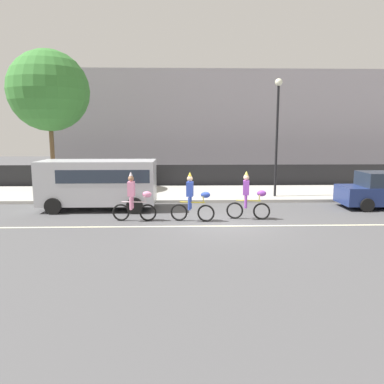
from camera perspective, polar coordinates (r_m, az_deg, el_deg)
The scene contains 11 objects.
ground_plane at distance 14.30m, azimuth 4.77°, elevation -4.70°, with size 80.00×80.00×0.00m, color #4C4C4F.
road_centre_line at distance 13.82m, azimuth 5.00°, elevation -5.18°, with size 36.00×0.14×0.01m, color beige.
sidewalk_curb at distance 20.63m, azimuth 2.76°, elevation -0.19°, with size 60.00×5.00×0.15m, color #ADAAA3.
fence_line at distance 23.41m, azimuth 2.22°, elevation 2.47°, with size 40.00×0.08×1.40m, color black.
building_backdrop at distance 32.15m, azimuth 6.82°, elevation 10.06°, with size 28.00×8.00×7.94m, color #99939E.
parade_cyclist_pink at distance 14.54m, azimuth -8.76°, elevation -1.16°, with size 1.72×0.50×1.92m.
parade_cyclist_cobalt at distance 14.32m, azimuth 0.12°, elevation -1.21°, with size 1.71×0.53×1.92m.
parade_cyclist_purple at distance 14.84m, azimuth 8.65°, elevation -0.95°, with size 1.70×0.54×1.92m.
parked_van_silver at distance 17.02m, azimuth -13.84°, elevation 1.66°, with size 5.00×2.22×2.18m.
street_lamp_post at distance 19.45m, azimuth 12.88°, elevation 10.59°, with size 0.36×0.36×5.86m.
street_tree_near_lamp at distance 22.38m, azimuth -20.99°, elevation 14.18°, with size 4.35×4.35×7.64m.
Camera 1 is at (-1.60, -13.80, 3.41)m, focal length 35.00 mm.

